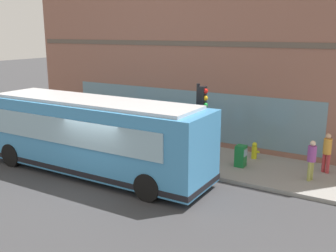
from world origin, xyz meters
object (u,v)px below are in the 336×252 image
(pedestrian_near_hydrant, at_px, (96,120))
(newspaper_vending_box, at_px, (241,156))
(pedestrian_walking_along_curb, at_px, (327,150))
(pedestrian_by_light_pole, at_px, (312,158))
(city_bus_nearside, at_px, (92,136))
(pedestrian_near_building_entrance, at_px, (190,137))
(fire_hydrant, at_px, (254,151))
(traffic_light_near_corner, at_px, (201,110))

(pedestrian_near_hydrant, bearing_deg, newspaper_vending_box, -91.56)
(pedestrian_walking_along_curb, xyz_separation_m, newspaper_vending_box, (-1.06, 3.18, -0.47))
(pedestrian_by_light_pole, bearing_deg, pedestrian_walking_along_curb, -16.06)
(city_bus_nearside, xyz_separation_m, pedestrian_by_light_pole, (3.34, -7.84, -0.51))
(pedestrian_near_building_entrance, bearing_deg, pedestrian_by_light_pole, -89.59)
(fire_hydrant, bearing_deg, newspaper_vending_box, 173.80)
(city_bus_nearside, relative_size, pedestrian_near_hydrant, 5.76)
(city_bus_nearside, height_order, pedestrian_by_light_pole, city_bus_nearside)
(traffic_light_near_corner, distance_m, pedestrian_near_hydrant, 7.05)
(pedestrian_by_light_pole, height_order, pedestrian_walking_along_curb, pedestrian_walking_along_curb)
(newspaper_vending_box, bearing_deg, traffic_light_near_corner, 131.86)
(pedestrian_near_building_entrance, relative_size, pedestrian_by_light_pole, 1.08)
(city_bus_nearside, distance_m, pedestrian_by_light_pole, 8.54)
(fire_hydrant, height_order, newspaper_vending_box, newspaper_vending_box)
(city_bus_nearside, bearing_deg, pedestrian_near_building_entrance, -39.22)
(pedestrian_walking_along_curb, bearing_deg, pedestrian_near_building_entrance, 102.62)
(pedestrian_near_hydrant, distance_m, pedestrian_walking_along_curb, 11.29)
(pedestrian_by_light_pole, bearing_deg, newspaper_vending_box, 87.31)
(pedestrian_near_building_entrance, bearing_deg, pedestrian_near_hydrant, 86.13)
(pedestrian_near_building_entrance, height_order, pedestrian_walking_along_curb, pedestrian_near_building_entrance)
(pedestrian_by_light_pole, bearing_deg, fire_hydrant, 61.70)
(pedestrian_near_building_entrance, relative_size, pedestrian_walking_along_curb, 1.05)
(pedestrian_walking_along_curb, height_order, newspaper_vending_box, pedestrian_walking_along_curb)
(pedestrian_by_light_pole, xyz_separation_m, newspaper_vending_box, (0.13, 2.83, -0.44))
(city_bus_nearside, relative_size, pedestrian_walking_along_curb, 6.23)
(city_bus_nearside, distance_m, newspaper_vending_box, 6.17)
(traffic_light_near_corner, relative_size, pedestrian_near_hydrant, 2.01)
(pedestrian_near_hydrant, height_order, pedestrian_walking_along_curb, pedestrian_near_hydrant)
(traffic_light_near_corner, height_order, pedestrian_by_light_pole, traffic_light_near_corner)
(city_bus_nearside, xyz_separation_m, traffic_light_near_corner, (2.29, -3.69, 1.05))
(pedestrian_near_building_entrance, height_order, pedestrian_near_hydrant, pedestrian_near_hydrant)
(pedestrian_near_hydrant, distance_m, newspaper_vending_box, 8.10)
(pedestrian_walking_along_curb, bearing_deg, newspaper_vending_box, 108.46)
(city_bus_nearside, relative_size, fire_hydrant, 13.60)
(traffic_light_near_corner, distance_m, newspaper_vending_box, 2.67)
(pedestrian_near_building_entrance, bearing_deg, city_bus_nearside, 140.78)
(pedestrian_by_light_pole, height_order, pedestrian_near_hydrant, pedestrian_near_hydrant)
(fire_hydrant, bearing_deg, pedestrian_walking_along_curb, -94.80)
(traffic_light_near_corner, distance_m, pedestrian_walking_along_curb, 5.25)
(traffic_light_near_corner, bearing_deg, pedestrian_near_hydrant, 78.29)
(pedestrian_near_building_entrance, relative_size, newspaper_vending_box, 1.88)
(traffic_light_near_corner, height_order, pedestrian_near_building_entrance, traffic_light_near_corner)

